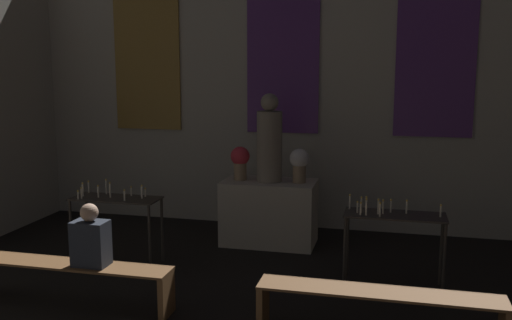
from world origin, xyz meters
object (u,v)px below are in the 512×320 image
(altar, at_px, (269,212))
(person_seated, at_px, (91,239))
(candle_rack_right, at_px, (394,225))
(statue, at_px, (269,142))
(pew_back_left, at_px, (69,274))
(flower_vase_left, at_px, (240,161))
(flower_vase_right, at_px, (299,163))
(candle_rack_left, at_px, (116,207))
(pew_back_right, at_px, (378,303))

(altar, bearing_deg, person_seated, -117.09)
(candle_rack_right, bearing_deg, person_seated, -156.24)
(statue, xyz_separation_m, pew_back_left, (-1.60, -2.59, -1.12))
(flower_vase_left, height_order, flower_vase_right, same)
(flower_vase_left, bearing_deg, candle_rack_right, -30.33)
(flower_vase_right, relative_size, candle_rack_left, 0.42)
(pew_back_left, bearing_deg, flower_vase_right, 52.02)
(candle_rack_left, xyz_separation_m, pew_back_left, (0.13, -1.34, -0.38))
(flower_vase_right, height_order, pew_back_right, flower_vase_right)
(pew_back_right, bearing_deg, person_seated, -180.00)
(flower_vase_left, distance_m, candle_rack_right, 2.52)
(altar, distance_m, pew_back_right, 3.05)
(altar, relative_size, candle_rack_right, 1.16)
(flower_vase_left, xyz_separation_m, flower_vase_right, (0.85, 0.00, 0.00))
(flower_vase_left, xyz_separation_m, pew_back_right, (2.02, -2.59, -0.84))
(flower_vase_right, height_order, candle_rack_right, flower_vase_right)
(flower_vase_right, distance_m, candle_rack_right, 1.85)
(flower_vase_right, height_order, candle_rack_left, flower_vase_right)
(pew_back_left, relative_size, pew_back_right, 1.00)
(candle_rack_left, relative_size, pew_back_left, 0.50)
(candle_rack_right, distance_m, person_seated, 3.32)
(altar, xyz_separation_m, person_seated, (-1.33, -2.59, 0.30))
(altar, distance_m, pew_back_left, 3.05)
(candle_rack_left, bearing_deg, pew_back_left, -84.33)
(flower_vase_right, relative_size, candle_rack_right, 0.42)
(candle_rack_right, distance_m, pew_back_left, 3.60)
(flower_vase_right, xyz_separation_m, candle_rack_right, (1.29, -1.25, -0.45))
(statue, distance_m, pew_back_right, 3.24)
(statue, bearing_deg, flower_vase_right, 0.00)
(flower_vase_left, height_order, pew_back_left, flower_vase_left)
(flower_vase_left, bearing_deg, statue, -0.00)
(candle_rack_left, relative_size, pew_back_right, 0.50)
(statue, distance_m, candle_rack_right, 2.25)
(candle_rack_left, relative_size, candle_rack_right, 1.00)
(person_seated, bearing_deg, pew_back_left, 180.00)
(altar, height_order, flower_vase_left, flower_vase_left)
(pew_back_left, relative_size, person_seated, 3.43)
(candle_rack_right, xyz_separation_m, pew_back_left, (-3.31, -1.34, -0.38))
(pew_back_right, bearing_deg, candle_rack_left, 158.06)
(candle_rack_left, distance_m, person_seated, 1.40)
(flower_vase_left, bearing_deg, person_seated, -109.16)
(flower_vase_right, relative_size, person_seated, 0.72)
(altar, xyz_separation_m, flower_vase_left, (-0.43, 0.00, 0.73))
(statue, relative_size, candle_rack_right, 1.09)
(altar, relative_size, statue, 1.06)
(candle_rack_left, height_order, person_seated, person_seated)
(statue, xyz_separation_m, pew_back_right, (1.60, -2.59, -1.12))
(flower_vase_left, distance_m, flower_vase_right, 0.85)
(altar, bearing_deg, pew_back_right, -58.34)
(altar, bearing_deg, candle_rack_left, -144.16)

